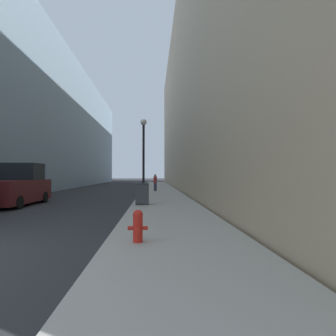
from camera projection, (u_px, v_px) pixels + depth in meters
name	position (u px, v px, depth m)	size (l,w,h in m)	color
sidewalk_right	(161.00, 193.00, 22.69)	(3.51, 60.00, 0.14)	#ADA89E
building_left_glass	(18.00, 119.00, 29.98)	(12.00, 60.00, 16.10)	#849EB2
building_right_stone	(224.00, 99.00, 31.36)	(12.00, 60.00, 21.53)	tan
fire_hydrant	(138.00, 225.00, 5.99)	(0.46, 0.35, 0.74)	red
trash_bin	(142.00, 193.00, 13.45)	(0.68, 0.58, 1.09)	#3D3D42
lamppost	(144.00, 151.00, 17.75)	(0.42, 0.42, 5.31)	black
pickup_truck	(17.00, 188.00, 14.30)	(2.05, 4.82, 2.32)	#561919
pedestrian_on_sidewalk	(155.00, 182.00, 24.27)	(0.32, 0.21, 1.56)	#2D3347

